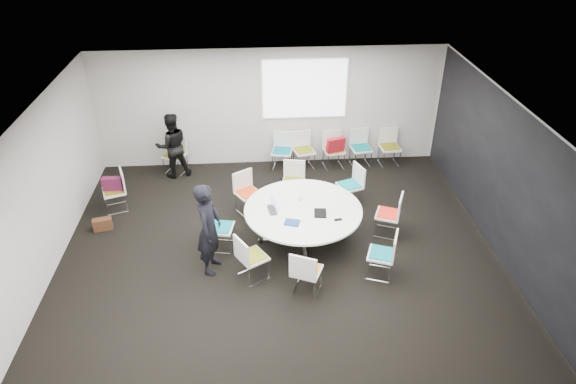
{
  "coord_description": "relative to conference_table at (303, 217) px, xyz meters",
  "views": [
    {
      "loc": [
        -0.38,
        -7.65,
        5.95
      ],
      "look_at": [
        0.2,
        0.4,
        1.0
      ],
      "focal_mm": 32.0,
      "sensor_mm": 36.0,
      "label": 1
    }
  ],
  "objects": [
    {
      "name": "chair_ring_h",
      "position": [
        1.26,
        -1.08,
        -0.26
      ],
      "size": [
        0.58,
        0.59,
        0.88
      ],
      "rotation": [
        0.0,
        0.0,
        7.49
      ],
      "color": "silver",
      "rests_on": "ground"
    },
    {
      "name": "chair_ring_f",
      "position": [
        -0.97,
        -0.99,
        -0.26
      ],
      "size": [
        0.62,
        0.63,
        0.88
      ],
      "rotation": [
        0.0,
        0.0,
        5.26
      ],
      "color": "silver",
      "rests_on": "ground"
    },
    {
      "name": "phone",
      "position": [
        0.59,
        -0.4,
        0.2
      ],
      "size": [
        0.15,
        0.09,
        0.01
      ],
      "primitive_type": "cube",
      "rotation": [
        0.0,
        0.0,
        0.18
      ],
      "color": "black",
      "rests_on": "conference_table"
    },
    {
      "name": "chair_person_back",
      "position": [
        -2.72,
        2.91,
        -0.26
      ],
      "size": [
        0.6,
        0.6,
        0.88
      ],
      "rotation": [
        0.0,
        0.0,
        2.72
      ],
      "color": "silver",
      "rests_on": "ground"
    },
    {
      "name": "laptop_lid",
      "position": [
        -0.55,
        0.13,
        0.32
      ],
      "size": [
        0.12,
        0.29,
        0.22
      ],
      "primitive_type": "cube",
      "rotation": [
        0.0,
        0.0,
        1.93
      ],
      "color": "silver",
      "rests_on": "conference_table"
    },
    {
      "name": "person_back",
      "position": [
        -2.72,
        2.75,
        0.23
      ],
      "size": [
        0.89,
        0.78,
        1.54
      ],
      "primitive_type": "imported",
      "rotation": [
        0.0,
        0.0,
        3.45
      ],
      "color": "black",
      "rests_on": "ground"
    },
    {
      "name": "person_main",
      "position": [
        -1.68,
        -0.7,
        0.32
      ],
      "size": [
        0.54,
        0.7,
        1.72
      ],
      "primitive_type": "imported",
      "rotation": [
        0.0,
        0.0,
        1.35
      ],
      "color": "black",
      "rests_on": "ground"
    },
    {
      "name": "chair_back_b",
      "position": [
        0.31,
        2.91,
        -0.26
      ],
      "size": [
        0.55,
        0.54,
        0.88
      ],
      "rotation": [
        0.0,
        0.0,
        3.38
      ],
      "color": "silver",
      "rests_on": "ground"
    },
    {
      "name": "chair_ring_g",
      "position": [
        -0.08,
        -1.42,
        -0.26
      ],
      "size": [
        0.6,
        0.6,
        0.88
      ],
      "rotation": [
        0.0,
        0.0,
        5.87
      ],
      "color": "silver",
      "rests_on": "ground"
    },
    {
      "name": "chair_ring_b",
      "position": [
        1.12,
        1.24,
        -0.26
      ],
      "size": [
        0.58,
        0.59,
        0.88
      ],
      "rotation": [
        0.0,
        0.0,
        1.92
      ],
      "color": "silver",
      "rests_on": "ground"
    },
    {
      "name": "projection_screen",
      "position": [
        0.33,
        3.23,
        1.31
      ],
      "size": [
        1.9,
        0.03,
        1.35
      ],
      "primitive_type": "cube",
      "color": "white",
      "rests_on": "room_shell"
    },
    {
      "name": "chair_back_c",
      "position": [
        1.02,
        2.9,
        -0.26
      ],
      "size": [
        0.53,
        0.52,
        0.88
      ],
      "rotation": [
        0.0,
        0.0,
        3.31
      ],
      "color": "silver",
      "rests_on": "ground"
    },
    {
      "name": "notebook_black",
      "position": [
        0.3,
        -0.18,
        0.2
      ],
      "size": [
        0.25,
        0.32,
        0.02
      ],
      "primitive_type": "cube",
      "rotation": [
        0.0,
        0.0,
        -0.11
      ],
      "color": "black",
      "rests_on": "conference_table"
    },
    {
      "name": "chair_back_a",
      "position": [
        -0.22,
        2.92,
        -0.26
      ],
      "size": [
        0.54,
        0.53,
        0.88
      ],
      "rotation": [
        0.0,
        0.0,
        2.94
      ],
      "color": "silver",
      "rests_on": "ground"
    },
    {
      "name": "cup",
      "position": [
        -0.03,
        0.3,
        0.24
      ],
      "size": [
        0.08,
        0.08,
        0.09
      ],
      "primitive_type": "cylinder",
      "color": "white",
      "rests_on": "conference_table"
    },
    {
      "name": "brown_bag",
      "position": [
        -3.91,
        0.66,
        -0.42
      ],
      "size": [
        0.39,
        0.24,
        0.24
      ],
      "primitive_type": "cube",
      "rotation": [
        0.0,
        0.0,
        0.23
      ],
      "color": "#4B2A18",
      "rests_on": "ground"
    },
    {
      "name": "red_jacket",
      "position": [
        1.02,
        2.67,
        0.16
      ],
      "size": [
        0.47,
        0.29,
        0.36
      ],
      "primitive_type": "cube",
      "rotation": [
        0.17,
        0.0,
        0.32
      ],
      "color": "#AC151F",
      "rests_on": "chair_back_c"
    },
    {
      "name": "chair_ring_c",
      "position": [
        -0.07,
        1.45,
        -0.26
      ],
      "size": [
        0.54,
        0.53,
        0.88
      ],
      "rotation": [
        0.0,
        0.0,
        2.95
      ],
      "color": "silver",
      "rests_on": "ground"
    },
    {
      "name": "maroon_bag",
      "position": [
        -3.78,
        1.37,
        0.08
      ],
      "size": [
        0.4,
        0.15,
        0.28
      ],
      "primitive_type": "cube",
      "rotation": [
        0.0,
        0.0,
        -0.03
      ],
      "color": "#571736",
      "rests_on": "chair_spare_left"
    },
    {
      "name": "tablet_folio",
      "position": [
        -0.24,
        -0.44,
        0.21
      ],
      "size": [
        0.31,
        0.27,
        0.03
      ],
      "primitive_type": "cube",
      "rotation": [
        0.0,
        0.0,
        -0.3
      ],
      "color": "navy",
      "rests_on": "conference_table"
    },
    {
      "name": "room_shell",
      "position": [
        -0.37,
        -0.23,
        0.86
      ],
      "size": [
        8.08,
        7.08,
        2.88
      ],
      "color": "black",
      "rests_on": "ground"
    },
    {
      "name": "chair_back_e",
      "position": [
        2.38,
        2.94,
        -0.26
      ],
      "size": [
        0.49,
        0.48,
        0.88
      ],
      "rotation": [
        0.0,
        0.0,
        3.21
      ],
      "color": "silver",
      "rests_on": "ground"
    },
    {
      "name": "chair_back_d",
      "position": [
        1.67,
        2.94,
        -0.26
      ],
      "size": [
        0.52,
        0.51,
        0.88
      ],
      "rotation": [
        0.0,
        0.0,
        3.28
      ],
      "color": "silver",
      "rests_on": "ground"
    },
    {
      "name": "chair_spare_left",
      "position": [
        -3.77,
        1.38,
        -0.26
      ],
      "size": [
        0.57,
        0.58,
        0.88
      ],
      "rotation": [
        0.0,
        0.0,
        1.9
      ],
      "color": "silver",
      "rests_on": "ground"
    },
    {
      "name": "laptop",
      "position": [
        -0.53,
        -0.01,
        0.21
      ],
      "size": [
        0.27,
        0.37,
        0.03
      ],
      "primitive_type": "imported",
      "rotation": [
        0.0,
        0.0,
        1.73
      ],
      "color": "#333338",
      "rests_on": "conference_table"
    },
    {
      "name": "chair_ring_a",
      "position": [
        1.66,
        0.12,
        -0.26
      ],
      "size": [
        0.59,
        0.6,
        0.88
      ],
      "rotation": [
        0.0,
        0.0,
        1.18
      ],
      "color": "silver",
      "rests_on": "ground"
    },
    {
      "name": "papers_front",
      "position": [
        0.6,
        -0.12,
        0.2
      ],
      "size": [
        0.31,
        0.23,
        0.0
      ],
      "primitive_type": "cube",
      "rotation": [
        0.0,
        0.0,
        -0.05
      ],
      "color": "silver",
      "rests_on": "conference_table"
    },
    {
      "name": "chair_ring_e",
      "position": [
        -1.55,
        -0.1,
        -0.26
      ],
      "size": [
        0.53,
        0.54,
        0.88
      ],
      "rotation": [
        0.0,
        0.0,
        4.52
      ],
      "color": "silver",
      "rests_on": "ground"
    },
    {
      "name": "chair_ring_d",
      "position": [
        -1.02,
        1.09,
        -0.26
      ],
      "size": [
        0.63,
        0.63,
        0.88
      ],
      "rotation": [
        0.0,
        0.0,
        3.71
      ],
      "color": "silver",
      "rests_on": "ground"
    },
    {
      "name": "papers_right",
      "position": [
        0.47,
        0.32,
        0.2
      ],
      "size": [
        0.36,
        0.35,
        0.0
      ],
      "primitive_type": "cube",
      "rotation": [
        0.0,
        0.0,
        0.7
      ],
      "color": "white",
      "rests_on": "conference_table"
    },
    {
      "name": "conference_table",
      "position": [
        0.0,
        0.0,
        0.0
      ],
      "size": [
        2.19,
        2.19,
        0.73
      ],
      "color": "silver",
      "rests_on": "ground"
    }
  ]
}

